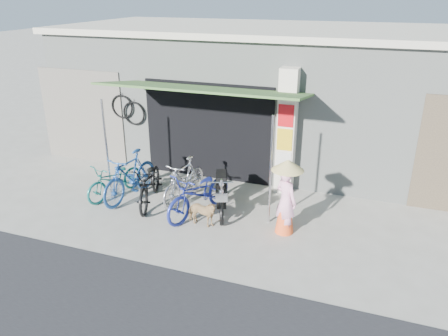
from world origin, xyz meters
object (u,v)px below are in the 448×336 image
(street_dog, at_px, (202,213))
(bike_blue, at_px, (130,176))
(bike_teal, at_px, (115,179))
(bike_black, at_px, (150,183))
(bike_silver, at_px, (184,180))
(nun, at_px, (286,197))
(moped, at_px, (221,192))
(bike_navy, at_px, (200,193))

(street_dog, bearing_deg, bike_blue, 76.23)
(bike_teal, height_order, bike_blue, bike_blue)
(bike_teal, distance_m, bike_blue, 0.42)
(bike_teal, bearing_deg, bike_black, 13.75)
(bike_silver, xyz_separation_m, street_dog, (0.83, -0.98, -0.21))
(bike_black, height_order, nun, nun)
(bike_black, bearing_deg, street_dog, -37.95)
(moped, xyz_separation_m, nun, (1.54, -0.46, 0.35))
(bike_blue, bearing_deg, nun, 2.80)
(bike_silver, relative_size, nun, 1.07)
(bike_blue, relative_size, bike_silver, 1.11)
(bike_navy, bearing_deg, bike_blue, -167.27)
(bike_navy, distance_m, nun, 1.93)
(bike_silver, bearing_deg, bike_blue, -157.01)
(bike_teal, height_order, bike_black, bike_black)
(street_dog, relative_size, nun, 0.44)
(bike_blue, relative_size, street_dog, 2.68)
(bike_black, distance_m, nun, 3.22)
(bike_navy, xyz_separation_m, street_dog, (0.23, -0.45, -0.22))
(bike_blue, bearing_deg, street_dog, -9.95)
(bike_teal, bearing_deg, bike_silver, 27.72)
(moped, height_order, nun, nun)
(moped, bearing_deg, bike_blue, 163.59)
(moped, bearing_deg, bike_silver, 149.57)
(bike_teal, relative_size, bike_navy, 0.84)
(bike_black, height_order, bike_navy, bike_navy)
(street_dog, height_order, nun, nun)
(bike_blue, height_order, street_dog, bike_blue)
(bike_blue, height_order, moped, bike_blue)
(bike_navy, relative_size, street_dog, 2.79)
(bike_teal, bearing_deg, nun, 11.73)
(bike_black, height_order, bike_silver, bike_silver)
(moped, bearing_deg, nun, -37.09)
(bike_blue, distance_m, nun, 3.78)
(bike_teal, distance_m, nun, 4.18)
(bike_blue, xyz_separation_m, bike_black, (0.56, -0.06, -0.06))
(moped, relative_size, nun, 1.05)
(street_dog, bearing_deg, bike_silver, 44.09)
(bike_navy, bearing_deg, bike_silver, 158.04)
(bike_blue, xyz_separation_m, bike_navy, (1.85, -0.20, -0.05))
(bike_black, relative_size, moped, 1.15)
(bike_silver, distance_m, nun, 2.61)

